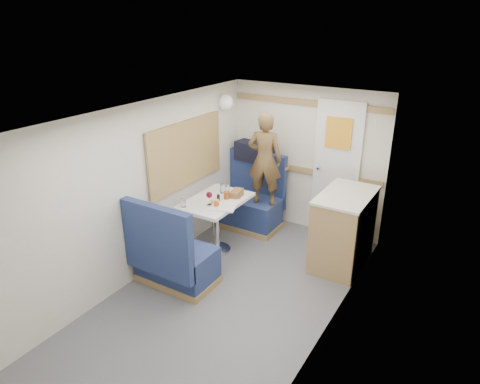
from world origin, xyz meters
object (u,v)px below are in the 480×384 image
Objects in this scene: bench_near at (173,261)px; cheese_block at (215,201)px; galley_counter at (343,229)px; orange_fruit at (216,204)px; tray at (224,205)px; salt_grinder at (218,195)px; beer_glass at (227,196)px; tumbler_right at (223,188)px; bread_loaf at (236,194)px; wine_glass at (209,195)px; dinette_table at (216,211)px; tumbler_left at (183,203)px; dome_light at (225,102)px; duffel_bag at (255,152)px; person at (265,159)px; tumbler_mid at (227,188)px; pepper_grinder at (218,199)px; bench_far at (250,206)px.

bench_near is 11.33× the size of cheese_block.
galley_counter reaches higher than orange_fruit.
salt_grinder is (-0.18, 0.14, 0.03)m from tray.
beer_glass is (0.12, 0.92, 0.48)m from bench_near.
tumbler_right is at bearing 126.15° from tray.
tray is at bearing -1.03° from cheese_block.
bench_near is 1.18m from bread_loaf.
wine_glass is at bearing 169.70° from orange_fruit.
dinette_table is 8.86× the size of tumbler_left.
bread_loaf is (0.38, 0.57, -0.01)m from tumbler_left.
bench_near is 5.25× the size of dome_light.
duffel_bag is (-0.07, 1.98, 0.73)m from bench_near.
salt_grinder is (0.09, -1.08, -0.27)m from duffel_bag.
person is 0.93m from tray.
duffel_bag is 5.58× the size of tumbler_mid.
bench_near is at bearing -90.00° from dinette_table.
cheese_block is (-0.14, 0.00, 0.02)m from tray.
dinette_table is 0.48m from tumbler_left.
pepper_grinder is at bearing 67.45° from wine_glass.
tumbler_mid reaches higher than tray.
galley_counter is 9.18× the size of tumbler_mid.
bench_far is at bearing 94.72° from pepper_grinder.
tray is 3.64× the size of tumbler_left.
person reaches higher than tray.
tumbler_left is 1.04× the size of tumbler_mid.
tumbler_mid is (-1.50, -0.25, 0.30)m from galley_counter.
salt_grinder is at bearing 123.94° from pepper_grinder.
duffel_bag is at bearing 159.70° from galley_counter.
tumbler_right is 0.20m from salt_grinder.
beer_glass is at bearing 52.57° from tumbler_left.
person is at bearing 67.11° from tumbler_left.
bread_loaf is (-1.29, -0.35, 0.30)m from galley_counter.
tumbler_mid is at bearing 101.67° from cheese_block.
duffel_bag is at bearing 93.21° from tumbler_mid.
person is 1.01m from orange_fruit.
wine_glass reaches higher than orange_fruit.
bench_far reaches higher than salt_grinder.
tumbler_left is 1.15× the size of salt_grinder.
galley_counter is at bearing 28.90° from tumbler_left.
tumbler_mid reaches higher than cheese_block.
tumbler_left is at bearing -151.10° from galley_counter.
tray is (0.19, -0.09, 0.16)m from dinette_table.
tumbler_mid is 0.85× the size of tumbler_right.
beer_glass is (-0.15, -0.70, -0.30)m from person.
galley_counter is 1.37m from bread_loaf.
tray is 0.12m from orange_fruit.
person is at bearing 84.69° from tray.
person reaches higher than duffel_bag.
duffel_bag is 1.21m from pepper_grinder.
beer_glass is at bearing -57.76° from tumbler_mid.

